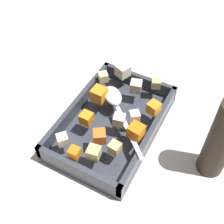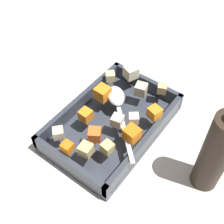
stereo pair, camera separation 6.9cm
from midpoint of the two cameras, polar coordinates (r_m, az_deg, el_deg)
The scene contains 19 objects.
ground_plane at distance 0.74m, azimuth 3.01°, elevation -3.05°, with size 4.00×4.00×0.00m, color beige.
baking_dish at distance 0.73m, azimuth 2.72°, elevation -2.57°, with size 0.32×0.21×0.05m.
carrot_chunk_back_center at distance 0.68m, azimuth -2.23°, elevation -0.76°, with size 0.03×0.03×0.03m, color orange.
carrot_chunk_near_left at distance 0.70m, azimuth 11.00°, elevation -0.27°, with size 0.03×0.03×0.03m, color orange.
carrot_chunk_near_spoon at distance 0.63m, azimuth -5.54°, elevation -6.96°, with size 0.02×0.02×0.02m, color orange.
carrot_chunk_center at distance 0.65m, azimuth 6.86°, elevation -4.41°, with size 0.03×0.03×0.03m, color orange.
carrot_chunk_heap_top at distance 0.72m, azimuth 0.88°, elevation 3.53°, with size 0.03×0.03×0.03m, color orange.
carrot_chunk_heap_side at distance 0.64m, azimuth -0.32°, elevation -4.52°, with size 0.03×0.03×0.03m, color orange.
potato_chunk_front_center at distance 0.78m, azimuth 6.20°, elevation 7.52°, with size 0.03×0.03×0.03m, color beige.
potato_chunk_near_right at distance 0.63m, azimuth 2.26°, elevation -7.05°, with size 0.02×0.02×0.02m, color tan.
potato_chunk_far_right at distance 0.68m, azimuth 7.10°, elevation -1.46°, with size 0.02×0.02×0.02m, color beige.
potato_chunk_far_left at distance 0.65m, azimuth -7.35°, elevation -4.23°, with size 0.02×0.02×0.02m, color beige.
potato_chunk_rim_edge at distance 0.75m, azimuth 12.24°, elevation 4.30°, with size 0.02×0.02×0.02m, color tan.
potato_chunk_corner_ne at distance 0.67m, azimuth 3.97°, elevation -1.85°, with size 0.03×0.03×0.03m, color beige.
potato_chunk_mid_left at distance 0.74m, azimuth 8.26°, elevation 4.23°, with size 0.03×0.03×0.03m, color beige.
potato_chunk_under_handle at distance 0.77m, azimuth 2.23°, elevation 6.73°, with size 0.02×0.02×0.02m, color #E0CC89.
potato_chunk_corner_sw at distance 0.62m, azimuth -1.90°, elevation -7.47°, with size 0.03×0.03×0.03m, color tan.
serving_spoon at distance 0.72m, azimuth 3.74°, elevation 2.14°, with size 0.17×0.18×0.02m.
pepper_mill at distance 0.61m, azimuth 22.39°, elevation -7.73°, with size 0.06×0.06×0.23m.
Camera 2 is at (-0.36, -0.27, 0.59)m, focal length 47.48 mm.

